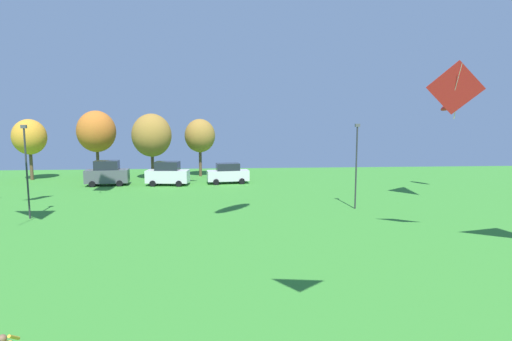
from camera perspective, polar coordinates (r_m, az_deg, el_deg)
kite_flying_0 at (r=23.85m, az=26.58°, el=10.49°), size 2.69×1.12×2.77m
kite_flying_6 at (r=42.86m, az=26.59°, el=8.65°), size 1.92×3.54×2.51m
parked_car_leftmost at (r=45.13m, az=-20.50°, el=-0.39°), size 4.54×2.39×2.66m
parked_car_second_from_left at (r=43.37m, az=-12.51°, el=-0.45°), size 4.60×2.36×2.56m
parked_car_third_from_left at (r=43.82m, az=-4.04°, el=-0.41°), size 4.71×2.37×2.23m
light_post_0 at (r=31.53m, az=14.14°, el=1.26°), size 0.36×0.20×6.57m
light_post_1 at (r=31.62m, az=-29.96°, el=0.50°), size 0.36×0.20×6.51m
treeline_tree_0 at (r=52.98m, az=-29.64°, el=4.17°), size 3.71×3.71×7.05m
treeline_tree_1 at (r=52.40m, az=-21.84°, el=5.18°), size 4.57×4.57×8.09m
treeline_tree_2 at (r=48.17m, az=-14.68°, el=4.88°), size 4.56×4.56×7.68m
treeline_tree_3 at (r=49.81m, az=-8.01°, el=4.92°), size 3.73×3.73×7.09m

